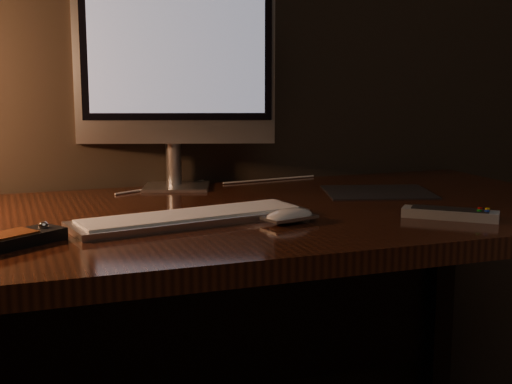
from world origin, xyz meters
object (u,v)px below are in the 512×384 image
object	(u,v)px
media_remote	(14,239)
tv_remote	(450,214)
mouse	(290,218)
desk	(214,265)
keyboard	(191,217)
monitor	(175,65)

from	to	relation	value
media_remote	tv_remote	distance (m)	0.80
mouse	tv_remote	size ratio (longest dim) A/B	0.60
mouse	desk	bearing A→B (deg)	96.54
mouse	media_remote	xyz separation A→B (m)	(-0.49, -0.01, 0.00)
mouse	tv_remote	distance (m)	0.31
desk	keyboard	distance (m)	0.21
desk	tv_remote	size ratio (longest dim) A/B	9.63
mouse	media_remote	world-z (taller)	media_remote
desk	monitor	world-z (taller)	monitor
desk	keyboard	bearing A→B (deg)	-121.63
keyboard	monitor	bearing A→B (deg)	70.13
desk	media_remote	xyz separation A→B (m)	(-0.41, -0.22, 0.14)
monitor	media_remote	world-z (taller)	monitor
desk	media_remote	size ratio (longest dim) A/B	9.11
mouse	tv_remote	world-z (taller)	tv_remote
desk	mouse	bearing A→B (deg)	-68.37
monitor	tv_remote	size ratio (longest dim) A/B	2.99
monitor	media_remote	xyz separation A→B (m)	(-0.39, -0.47, -0.28)
monitor	keyboard	xyz separation A→B (m)	(-0.07, -0.39, -0.29)
desk	media_remote	bearing A→B (deg)	-150.97
desk	keyboard	size ratio (longest dim) A/B	3.52
media_remote	desk	bearing A→B (deg)	-4.05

